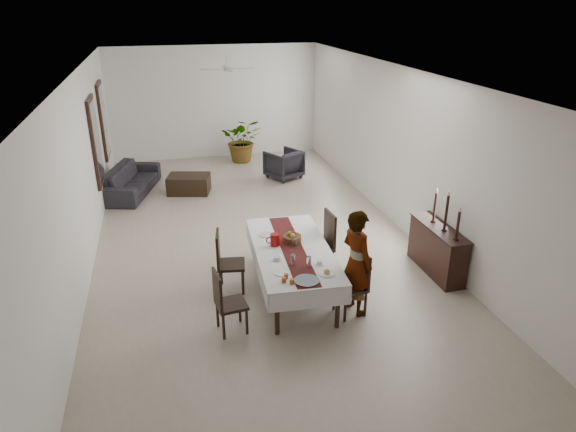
{
  "coord_description": "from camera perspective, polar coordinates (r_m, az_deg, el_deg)",
  "views": [
    {
      "loc": [
        -1.62,
        -9.01,
        4.38
      ],
      "look_at": [
        0.31,
        -1.42,
        1.05
      ],
      "focal_mm": 32.0,
      "sensor_mm": 36.0,
      "label": 1
    }
  ],
  "objects": [
    {
      "name": "plate_near_right",
      "position": [
        7.39,
        4.33,
        -6.38
      ],
      "size": [
        0.24,
        0.24,
        0.01
      ],
      "primitive_type": "cylinder",
      "color": "silver",
      "rests_on": "tablecloth_top"
    },
    {
      "name": "chair_right_near_leg_fr",
      "position": [
        8.04,
        7.3,
        -8.49
      ],
      "size": [
        0.05,
        0.05,
        0.41
      ],
      "primitive_type": "cylinder",
      "rotation": [
        0.0,
        0.0,
        0.16
      ],
      "color": "black",
      "rests_on": "floor"
    },
    {
      "name": "bread_near_right",
      "position": [
        7.37,
        4.34,
        -6.19
      ],
      "size": [
        0.09,
        0.09,
        0.09
      ],
      "primitive_type": "sphere",
      "color": "#DBB36B",
      "rests_on": "plate_near_right"
    },
    {
      "name": "tablecloth_drape_right",
      "position": [
        8.28,
        4.41,
        -4.18
      ],
      "size": [
        0.16,
        2.56,
        0.3
      ],
      "primitive_type": "cube",
      "rotation": [
        0.0,
        0.0,
        -0.06
      ],
      "color": "silver",
      "rests_on": "dining_table_top"
    },
    {
      "name": "wine_glass_near",
      "position": [
        7.52,
        2.32,
        -5.11
      ],
      "size": [
        0.07,
        0.07,
        0.17
      ],
      "primitive_type": "cylinder",
      "color": "white",
      "rests_on": "tablecloth_top"
    },
    {
      "name": "pitcher_handle",
      "position": [
        8.13,
        -2.05,
        -2.71
      ],
      "size": [
        0.12,
        0.03,
        0.12
      ],
      "primitive_type": "torus",
      "rotation": [
        1.57,
        0.0,
        -0.06
      ],
      "color": "maroon",
      "rests_on": "red_pitcher"
    },
    {
      "name": "wall_right",
      "position": [
        10.5,
        12.55,
        7.12
      ],
      "size": [
        0.02,
        12.0,
        3.2
      ],
      "primitive_type": "cube",
      "color": "white",
      "rests_on": "floor"
    },
    {
      "name": "wall_left",
      "position": [
        9.54,
        -21.94,
        4.37
      ],
      "size": [
        0.02,
        12.0,
        3.2
      ],
      "primitive_type": "cube",
      "color": "white",
      "rests_on": "floor"
    },
    {
      "name": "sideboard_body",
      "position": [
        9.15,
        16.21,
        -3.68
      ],
      "size": [
        0.36,
        1.37,
        0.82
      ],
      "primitive_type": "cube",
      "color": "black",
      "rests_on": "floor"
    },
    {
      "name": "floor",
      "position": [
        10.15,
        -3.64,
        -2.59
      ],
      "size": [
        6.0,
        12.0,
        0.0
      ],
      "primitive_type": "cube",
      "color": "#BEAD97",
      "rests_on": "ground"
    },
    {
      "name": "chair_left_far_leg_br",
      "position": [
        8.26,
        -5.04,
        -7.4
      ],
      "size": [
        0.05,
        0.05,
        0.43
      ],
      "primitive_type": "cylinder",
      "rotation": [
        0.0,
        0.0,
        -0.16
      ],
      "color": "black",
      "rests_on": "floor"
    },
    {
      "name": "red_pitcher",
      "position": [
        8.14,
        -1.46,
        -2.66
      ],
      "size": [
        0.16,
        0.16,
        0.2
      ],
      "primitive_type": "cylinder",
      "rotation": [
        0.0,
        0.0,
        -0.06
      ],
      "color": "#950A0B",
      "rests_on": "tablecloth_top"
    },
    {
      "name": "tablecloth_drape_near",
      "position": [
        7.08,
        2.5,
        -9.24
      ],
      "size": [
        1.17,
        0.08,
        0.3
      ],
      "primitive_type": "cube",
      "rotation": [
        0.0,
        0.0,
        -0.06
      ],
      "color": "silver",
      "rests_on": "dining_table_top"
    },
    {
      "name": "chair_left_far_leg_fr",
      "position": [
        8.27,
        -7.51,
        -7.47
      ],
      "size": [
        0.05,
        0.05,
        0.43
      ],
      "primitive_type": "cylinder",
      "rotation": [
        0.0,
        0.0,
        -0.16
      ],
      "color": "black",
      "rests_on": "floor"
    },
    {
      "name": "sofa",
      "position": [
        13.02,
        -17.05,
        3.82
      ],
      "size": [
        1.45,
        2.36,
        0.64
      ],
      "primitive_type": "imported",
      "rotation": [
        0.0,
        0.0,
        1.29
      ],
      "color": "#28252A",
      "rests_on": "floor"
    },
    {
      "name": "chair_right_far_leg_bl",
      "position": [
        8.65,
        2.59,
        -5.71
      ],
      "size": [
        0.05,
        0.05,
        0.46
      ],
      "primitive_type": "cylinder",
      "rotation": [
        0.0,
        0.0,
        0.07
      ],
      "color": "black",
      "rests_on": "floor"
    },
    {
      "name": "teacup_left",
      "position": [
        7.73,
        -1.21,
        -4.72
      ],
      "size": [
        0.09,
        0.09,
        0.06
      ],
      "primitive_type": "cylinder",
      "color": "silver",
      "rests_on": "saucer_left"
    },
    {
      "name": "chair_right_near_leg_bl",
      "position": [
        7.64,
        6.37,
        -10.28
      ],
      "size": [
        0.05,
        0.05,
        0.41
      ],
      "primitive_type": "cylinder",
      "rotation": [
        0.0,
        0.0,
        0.16
      ],
      "color": "black",
      "rests_on": "floor"
    },
    {
      "name": "chair_right_far_seat",
      "position": [
        8.75,
        3.35,
        -3.48
      ],
      "size": [
        0.5,
        0.5,
        0.05
      ],
      "primitive_type": "cube",
      "rotation": [
        0.0,
        0.0,
        1.64
      ],
      "color": "black",
      "rests_on": "chair_right_far_leg_fl"
    },
    {
      "name": "fruit_green",
      "position": [
        8.28,
        0.15,
        -1.98
      ],
      "size": [
        0.08,
        0.08,
        0.08
      ],
      "primitive_type": "sphere",
      "color": "olive",
      "rests_on": "fruit_basket"
    },
    {
      "name": "candlestick_mid_candle",
      "position": [
        8.63,
        17.45,
        2.42
      ],
      "size": [
        0.03,
        0.03,
        0.07
      ],
      "primitive_type": "cylinder",
      "color": "beige",
      "rests_on": "candlestick_mid_shaft"
    },
    {
      "name": "fan_blade_s",
      "position": [
        11.87,
        -6.5,
        15.72
      ],
      "size": [
        0.1,
        0.55,
        0.01
      ],
      "primitive_type": "cube",
      "color": "white",
      "rests_on": "fan_hub"
    },
    {
      "name": "chair_left_near_seat",
      "position": [
        7.34,
        -6.32,
        -9.75
      ],
      "size": [
        0.46,
        0.46,
        0.05
      ],
      "primitive_type": "cube",
      "rotation": [
        0.0,
        0.0,
        -1.44
      ],
      "color": "black",
      "rests_on": "chair_left_near_leg_fl"
    },
    {
      "name": "fruit_red",
      "position": [
        8.29,
        0.64,
        -1.97
      ],
      "size": [
        0.09,
        0.09,
        0.09
      ],
      "primitive_type": "sphere",
      "color": "maroon",
      "rests_on": "fruit_basket"
    },
    {
      "name": "woman",
      "position": [
        7.61,
        7.64,
        -5.12
      ],
      "size": [
        0.56,
        0.69,
        1.64
      ],
      "primitive_type": "imported",
      "rotation": [
        0.0,
        0.0,
        1.89
      ],
      "color": "gray",
      "rests_on": "floor"
    },
    {
      "name": "teacup_right",
      "position": [
        7.62,
        3.55,
        -5.18
      ],
      "size": [
        0.09,
        0.09,
        0.06
      ],
      "primitive_type": "cylinder",
      "color": "white",
      "rests_on": "saucer_right"
    },
    {
      "name": "chair_left_far_seat",
      "position": [
        8.3,
        -6.33,
        -5.4
      ],
      "size": [
        0.5,
        0.5,
        0.05
      ],
      "primitive_type": "cube",
      "rotation": [
        0.0,
        0.0,
        -1.73
      ],
      "color": "black",
      "rests_on": "chair_left_far_leg_fl"
    },
    {
      "name": "plate_far_left",
      "position": [
        8.52,
        -2.36,
        -2.11
      ],
      "size": [
        0.24,
        0.24,
        0.01
      ],
      "primitive_type": "cylinder",
      "color": "silver",
      "rests_on": "tablecloth_top"
    },
    {
      "name": "chair_right_near_leg_br",
      "position": [
        7.89,
        5.13,
        -9.04
      ],
      "size": [
        0.05,
        0.05,
        0.41
      ],
      "primitive_type": "cylinder",
      "rotation": [
        0.0,
        0.0,
        0.16
      ],
      "color": "black",
      "rests_on": "floor"
    },
    {
      "name": "fan_hub",
      "position": [
        12.21,
        -6.75,
        15.91
      ],
      "size": [
        0.16,
        0.16,
        0.08
      ],
      "primitive_type": "cylinder",
      "color": "silver",
      "rests_on": "fan_rod"
    },
    {
      "name": "chair_left_near_leg_fl",
      "position": [
        7.57,
        -7.83,
        -10.77
      ],
      "size": [
        0.05,
        0.05,
        0.4
      ],
      "primitive_type": "cylinder",
      "rotation": [
        0.0,
        0.0,
        0.13
      ],
      "color": "black",
      "rests_on": "floor"
    },
    {
      "name": "chair_left_far_leg_fl",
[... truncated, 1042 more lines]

